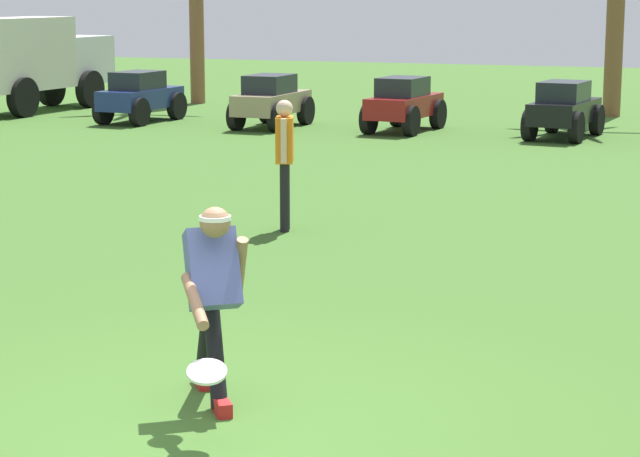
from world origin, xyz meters
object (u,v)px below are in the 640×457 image
(frisbee_in_flight, at_px, (207,372))
(parked_car_slot_a, at_px, (140,96))
(frisbee_thrower, at_px, (213,293))
(parked_car_slot_c, at_px, (404,103))
(parked_car_slot_d, at_px, (564,109))
(box_truck, at_px, (17,60))
(parked_car_slot_b, at_px, (271,100))
(teammate_near_sideline, at_px, (285,152))

(frisbee_in_flight, relative_size, parked_car_slot_a, 0.15)
(frisbee_thrower, distance_m, parked_car_slot_c, 17.09)
(frisbee_in_flight, bearing_deg, parked_car_slot_d, 92.03)
(frisbee_in_flight, xyz_separation_m, parked_car_slot_c, (-3.85, 17.43, 0.09))
(frisbee_in_flight, relative_size, box_truck, 0.06)
(parked_car_slot_b, bearing_deg, teammate_near_sideline, -66.78)
(parked_car_slot_c, bearing_deg, parked_car_slot_b, -174.79)
(frisbee_in_flight, xyz_separation_m, box_truck, (-13.20, 17.79, 0.76))
(frisbee_thrower, relative_size, teammate_near_sideline, 0.90)
(teammate_near_sideline, xyz_separation_m, parked_car_slot_b, (-4.46, 10.39, -0.38))
(teammate_near_sideline, distance_m, parked_car_slot_b, 11.31)
(teammate_near_sideline, distance_m, parked_car_slot_d, 10.73)
(parked_car_slot_a, height_order, box_truck, box_truck)
(frisbee_in_flight, xyz_separation_m, parked_car_slot_a, (-9.72, 17.18, 0.09))
(teammate_near_sideline, bearing_deg, box_truck, 135.03)
(frisbee_thrower, height_order, parked_car_slot_a, frisbee_thrower)
(parked_car_slot_c, bearing_deg, box_truck, 177.81)
(parked_car_slot_d, bearing_deg, frisbee_thrower, -88.89)
(parked_car_slot_b, bearing_deg, frisbee_thrower, -68.89)
(frisbee_in_flight, distance_m, parked_car_slot_b, 18.42)
(frisbee_in_flight, height_order, parked_car_slot_a, parked_car_slot_a)
(frisbee_thrower, bearing_deg, box_truck, 127.10)
(frisbee_in_flight, bearing_deg, box_truck, 126.58)
(box_truck, bearing_deg, frisbee_thrower, -52.90)
(parked_car_slot_d, height_order, box_truck, box_truck)
(parked_car_slot_d, bearing_deg, teammate_near_sideline, -98.42)
(parked_car_slot_a, relative_size, parked_car_slot_c, 0.99)
(parked_car_slot_d, relative_size, box_truck, 0.38)
(frisbee_thrower, distance_m, parked_car_slot_b, 17.64)
(frisbee_in_flight, height_order, parked_car_slot_c, parked_car_slot_c)
(parked_car_slot_b, xyz_separation_m, parked_car_slot_d, (6.03, 0.21, 0.00))
(frisbee_in_flight, height_order, parked_car_slot_d, parked_car_slot_d)
(frisbee_thrower, height_order, box_truck, box_truck)
(parked_car_slot_a, bearing_deg, parked_car_slot_d, 1.29)
(frisbee_in_flight, distance_m, teammate_near_sideline, 7.14)
(parked_car_slot_b, bearing_deg, parked_car_slot_a, 179.87)
(box_truck, bearing_deg, teammate_near_sideline, -44.97)
(teammate_near_sideline, distance_m, box_truck, 15.57)
(parked_car_slot_b, height_order, parked_car_slot_d, same)
(parked_car_slot_b, relative_size, box_truck, 0.37)
(teammate_near_sideline, xyz_separation_m, parked_car_slot_a, (-7.53, 10.40, -0.38))
(parked_car_slot_b, relative_size, parked_car_slot_c, 0.98)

